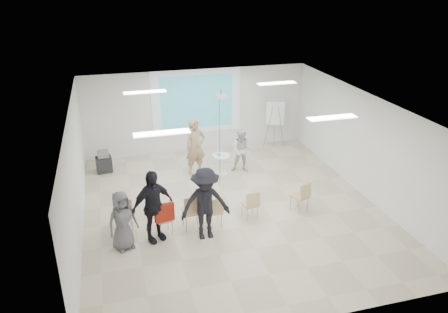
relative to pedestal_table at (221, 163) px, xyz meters
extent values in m
cube|color=beige|center=(-0.29, -2.20, -0.44)|extent=(8.00, 9.00, 0.10)
cube|color=white|center=(-0.29, -2.20, 2.66)|extent=(8.00, 9.00, 0.10)
cube|color=silver|center=(-0.29, 2.35, 1.11)|extent=(8.00, 0.10, 3.00)
cube|color=silver|center=(-4.34, -2.20, 1.11)|extent=(0.10, 9.00, 3.00)
cube|color=silver|center=(3.76, -2.20, 1.11)|extent=(0.10, 9.00, 3.00)
cube|color=silver|center=(-0.29, 2.28, 1.46)|extent=(3.20, 0.01, 2.30)
cube|color=teal|center=(-0.29, 2.27, 1.46)|extent=(2.60, 0.01, 1.90)
cylinder|color=white|center=(0.00, 0.00, -0.37)|extent=(0.43, 0.43, 0.05)
cylinder|color=white|center=(0.00, 0.00, -0.06)|extent=(0.12, 0.12, 0.62)
cylinder|color=white|center=(0.00, 0.00, 0.27)|extent=(0.59, 0.59, 0.04)
cube|color=white|center=(0.05, -0.03, 0.30)|extent=(0.21, 0.17, 0.01)
cube|color=#42A0C7|center=(-0.07, 0.06, 0.31)|extent=(0.14, 0.19, 0.01)
imported|color=tan|center=(-0.77, 0.28, 0.67)|extent=(0.87, 0.68, 2.12)
imported|color=silver|center=(0.74, 0.08, 0.42)|extent=(0.95, 0.85, 1.63)
cube|color=silver|center=(-0.59, 0.53, 1.00)|extent=(0.06, 0.12, 0.04)
cube|color=silver|center=(0.56, 0.33, 0.70)|extent=(0.09, 0.14, 0.04)
cube|color=tan|center=(-3.23, -2.48, 0.06)|extent=(0.44, 0.44, 0.04)
cube|color=tan|center=(-3.23, -2.68, 0.32)|extent=(0.43, 0.10, 0.41)
cylinder|color=#94979C|center=(-3.40, -2.65, -0.17)|extent=(0.02, 0.02, 0.45)
cylinder|color=gray|center=(-3.05, -2.64, -0.17)|extent=(0.02, 0.02, 0.45)
cylinder|color=gray|center=(-3.41, -2.31, -0.17)|extent=(0.02, 0.02, 0.45)
cylinder|color=#92959A|center=(-3.07, -2.30, -0.17)|extent=(0.02, 0.02, 0.45)
cube|color=tan|center=(-2.28, -2.96, 0.01)|extent=(0.45, 0.45, 0.04)
cube|color=tan|center=(-2.24, -3.13, 0.24)|extent=(0.39, 0.16, 0.36)
cylinder|color=#96999E|center=(-2.39, -3.14, -0.19)|extent=(0.02, 0.02, 0.40)
cylinder|color=gray|center=(-2.09, -3.07, -0.19)|extent=(0.02, 0.02, 0.40)
cylinder|color=gray|center=(-2.46, -2.84, -0.19)|extent=(0.02, 0.02, 0.40)
cylinder|color=gray|center=(-2.16, -2.78, -0.19)|extent=(0.02, 0.02, 0.40)
cube|color=tan|center=(-1.55, -2.89, 0.10)|extent=(0.47, 0.47, 0.04)
cube|color=tan|center=(-1.55, -3.10, 0.37)|extent=(0.46, 0.11, 0.44)
cylinder|color=#96989E|center=(-1.73, -3.08, -0.15)|extent=(0.02, 0.02, 0.48)
cylinder|color=gray|center=(-1.36, -3.07, -0.15)|extent=(0.02, 0.02, 0.48)
cylinder|color=gray|center=(-1.75, -2.71, -0.15)|extent=(0.02, 0.02, 0.48)
cylinder|color=gray|center=(-1.37, -2.69, -0.15)|extent=(0.02, 0.02, 0.48)
cube|color=tan|center=(-0.98, -2.94, 0.04)|extent=(0.42, 0.42, 0.04)
cube|color=tan|center=(-0.97, -3.13, 0.28)|extent=(0.41, 0.10, 0.38)
cylinder|color=#909398|center=(-1.13, -3.11, -0.18)|extent=(0.02, 0.02, 0.42)
cylinder|color=gray|center=(-0.81, -3.09, -0.18)|extent=(0.02, 0.02, 0.42)
cylinder|color=gray|center=(-1.15, -2.78, -0.18)|extent=(0.02, 0.02, 0.42)
cylinder|color=gray|center=(-0.83, -2.77, -0.18)|extent=(0.02, 0.02, 0.42)
cube|color=tan|center=(0.04, -2.82, 0.02)|extent=(0.44, 0.44, 0.04)
cube|color=tan|center=(0.07, -3.01, 0.26)|extent=(0.40, 0.13, 0.37)
cylinder|color=#919499|center=(-0.09, -3.00, -0.19)|extent=(0.02, 0.02, 0.41)
cylinder|color=#95989D|center=(0.22, -2.96, -0.19)|extent=(0.02, 0.02, 0.41)
cylinder|color=gray|center=(-0.13, -2.69, -0.19)|extent=(0.02, 0.02, 0.41)
cylinder|color=gray|center=(0.18, -2.64, -0.19)|extent=(0.02, 0.02, 0.41)
cube|color=tan|center=(1.48, -2.82, 0.05)|extent=(0.55, 0.55, 0.04)
cube|color=tan|center=(1.56, -3.00, 0.30)|extent=(0.41, 0.25, 0.40)
cylinder|color=gray|center=(1.39, -3.04, -0.18)|extent=(0.03, 0.03, 0.43)
cylinder|color=gray|center=(1.70, -2.90, -0.18)|extent=(0.03, 0.03, 0.43)
cylinder|color=#93979B|center=(1.26, -2.73, -0.18)|extent=(0.03, 0.03, 0.43)
cylinder|color=#92959A|center=(1.56, -2.59, -0.18)|extent=(0.03, 0.03, 0.43)
cube|color=#9D2213|center=(-2.28, -3.18, 0.33)|extent=(0.50, 0.21, 0.47)
imported|color=black|center=(-1.55, -2.87, 0.13)|extent=(0.37, 0.27, 0.03)
imported|color=black|center=(-2.55, -3.17, 0.67)|extent=(1.43, 1.18, 2.13)
imported|color=black|center=(-1.30, -3.39, 0.67)|extent=(1.38, 0.76, 2.13)
imported|color=slate|center=(-3.29, -3.33, 0.44)|extent=(0.97, 0.83, 1.67)
cylinder|color=gray|center=(2.29, 1.81, 0.45)|extent=(0.23, 0.30, 1.66)
cylinder|color=gray|center=(2.72, 1.63, 0.45)|extent=(0.37, 0.08, 1.66)
cylinder|color=gray|center=(2.62, 2.00, 0.45)|extent=(0.16, 0.35, 1.66)
cube|color=white|center=(2.55, 1.83, 0.97)|extent=(0.68, 0.42, 0.93)
cube|color=#95979D|center=(2.56, 1.86, 1.39)|extent=(0.65, 0.31, 0.06)
cube|color=black|center=(-3.67, 1.22, -0.11)|extent=(0.54, 0.45, 0.50)
cube|color=gray|center=(-3.67, 1.22, 0.24)|extent=(0.38, 0.33, 0.22)
cylinder|color=black|center=(-3.85, 1.05, -0.36)|extent=(0.07, 0.07, 0.06)
cylinder|color=black|center=(-3.45, 1.09, -0.36)|extent=(0.07, 0.07, 0.06)
cylinder|color=black|center=(-3.88, 1.34, -0.36)|extent=(0.07, 0.07, 0.06)
cylinder|color=black|center=(-3.48, 1.39, -0.36)|extent=(0.07, 0.07, 0.06)
cube|color=white|center=(-0.19, -0.70, 2.43)|extent=(0.30, 0.25, 0.10)
cylinder|color=gray|center=(-0.19, -0.70, 2.54)|extent=(0.04, 0.04, 0.14)
cylinder|color=black|center=(-0.25, -0.78, 0.99)|extent=(0.01, 0.01, 2.77)
cylinder|color=white|center=(-0.15, -0.80, 0.99)|extent=(0.01, 0.01, 2.77)
cube|color=white|center=(-2.29, -0.20, 2.58)|extent=(1.20, 0.30, 0.02)
cube|color=white|center=(1.71, -0.20, 2.58)|extent=(1.20, 0.30, 0.02)
cube|color=white|center=(-2.29, -3.70, 2.58)|extent=(1.20, 0.30, 0.02)
cube|color=white|center=(1.71, -3.70, 2.58)|extent=(1.20, 0.30, 0.02)
camera|label=1|loc=(-3.30, -12.45, 5.76)|focal=35.00mm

